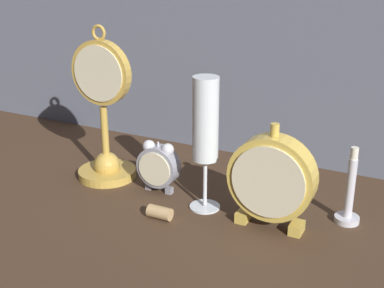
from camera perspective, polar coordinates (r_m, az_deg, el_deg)
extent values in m
plane|color=#422D1E|center=(0.92, -2.25, -7.77)|extent=(4.00, 4.00, 0.00)
cylinder|color=gold|center=(1.08, -9.02, -3.07)|extent=(0.11, 0.11, 0.02)
sphere|color=gold|center=(1.07, -9.08, -2.19)|extent=(0.05, 0.05, 0.05)
cylinder|color=gold|center=(1.05, -9.24, 0.55)|extent=(0.01, 0.01, 0.13)
cylinder|color=gold|center=(1.01, -9.68, 7.52)|extent=(0.12, 0.02, 0.12)
cylinder|color=beige|center=(1.01, -10.01, 7.39)|extent=(0.11, 0.00, 0.11)
torus|color=gold|center=(1.00, -9.93, 11.62)|extent=(0.03, 0.01, 0.03)
cube|color=gray|center=(1.02, -4.58, -4.48)|extent=(0.01, 0.01, 0.01)
cube|color=gray|center=(1.00, -2.44, -4.97)|extent=(0.01, 0.01, 0.01)
cylinder|color=gray|center=(0.99, -3.58, -2.37)|extent=(0.08, 0.03, 0.08)
cylinder|color=beige|center=(0.98, -4.06, -2.71)|extent=(0.06, 0.00, 0.06)
sphere|color=silver|center=(0.98, -4.61, -0.23)|extent=(0.02, 0.02, 0.02)
sphere|color=silver|center=(0.97, -2.62, -0.61)|extent=(0.02, 0.02, 0.02)
cylinder|color=silver|center=(0.97, -3.63, -0.16)|extent=(0.00, 0.00, 0.01)
cube|color=gold|center=(0.91, 5.50, -7.62)|extent=(0.02, 0.03, 0.02)
cube|color=gold|center=(0.88, 11.10, -8.79)|extent=(0.02, 0.03, 0.02)
cylinder|color=gold|center=(0.86, 8.53, -3.57)|extent=(0.14, 0.04, 0.14)
cylinder|color=beige|center=(0.84, 8.08, -4.10)|extent=(0.12, 0.00, 0.12)
cylinder|color=gold|center=(0.83, 8.83, 1.50)|extent=(0.01, 0.01, 0.02)
cylinder|color=silver|center=(0.95, 1.37, -6.62)|extent=(0.05, 0.05, 0.01)
cylinder|color=silver|center=(0.93, 1.40, -4.10)|extent=(0.01, 0.01, 0.09)
cylinder|color=white|center=(0.89, 1.46, 2.66)|extent=(0.04, 0.04, 0.14)
cylinder|color=#DBC675|center=(0.89, 1.45, 1.13)|extent=(0.04, 0.04, 0.09)
cylinder|color=silver|center=(0.94, 16.18, -7.70)|extent=(0.04, 0.04, 0.01)
cylinder|color=silver|center=(0.91, 16.53, -4.56)|extent=(0.01, 0.01, 0.10)
cylinder|color=silver|center=(0.89, 16.94, -0.96)|extent=(0.01, 0.01, 0.02)
cylinder|color=tan|center=(0.91, -3.46, -7.31)|extent=(0.04, 0.02, 0.02)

